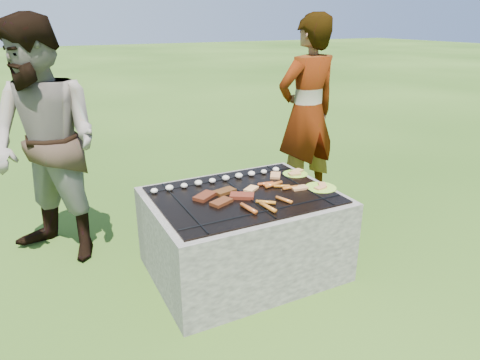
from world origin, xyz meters
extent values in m
plane|color=#234110|center=(0.00, 0.00, 0.00)|extent=(60.00, 60.00, 0.00)
cube|color=gray|center=(0.00, 0.41, 0.30)|extent=(1.30, 0.18, 0.60)
cube|color=#A69F93|center=(0.00, -0.41, 0.30)|extent=(1.30, 0.18, 0.60)
cube|color=#A9A196|center=(-0.56, 0.00, 0.30)|extent=(0.18, 0.64, 0.60)
cube|color=gray|center=(0.56, 0.00, 0.30)|extent=(0.18, 0.64, 0.60)
cube|color=black|center=(0.00, 0.00, 0.24)|extent=(0.94, 0.64, 0.48)
sphere|color=#FF5914|center=(0.00, 0.00, 0.46)|extent=(0.10, 0.10, 0.10)
cube|color=black|center=(0.00, 0.00, 0.61)|extent=(1.20, 0.90, 0.01)
cylinder|color=black|center=(-0.45, 0.00, 0.61)|extent=(0.01, 0.88, 0.01)
cylinder|color=black|center=(0.00, 0.00, 0.61)|extent=(0.01, 0.88, 0.01)
cylinder|color=black|center=(0.45, 0.00, 0.61)|extent=(0.01, 0.88, 0.01)
cylinder|color=black|center=(0.00, -0.32, 0.61)|extent=(1.18, 0.01, 0.01)
cylinder|color=black|center=(0.00, 0.32, 0.61)|extent=(1.18, 0.01, 0.01)
ellipsoid|color=white|center=(-0.55, 0.30, 0.63)|extent=(0.05, 0.05, 0.04)
ellipsoid|color=beige|center=(-0.44, 0.30, 0.63)|extent=(0.06, 0.06, 0.04)
ellipsoid|color=beige|center=(-0.33, 0.30, 0.63)|extent=(0.05, 0.05, 0.04)
ellipsoid|color=#EDE4C9|center=(-0.22, 0.30, 0.63)|extent=(0.06, 0.06, 0.04)
ellipsoid|color=white|center=(-0.11, 0.30, 0.63)|extent=(0.05, 0.05, 0.04)
ellipsoid|color=beige|center=(0.00, 0.30, 0.63)|extent=(0.06, 0.06, 0.04)
ellipsoid|color=beige|center=(0.11, 0.30, 0.63)|extent=(0.06, 0.06, 0.04)
ellipsoid|color=white|center=(0.23, 0.30, 0.63)|extent=(0.06, 0.06, 0.04)
ellipsoid|color=beige|center=(0.34, 0.30, 0.63)|extent=(0.05, 0.05, 0.03)
ellipsoid|color=#EFE2CB|center=(0.45, 0.30, 0.63)|extent=(0.05, 0.05, 0.04)
cube|color=maroon|center=(-0.27, 0.06, 0.62)|extent=(0.19, 0.17, 0.02)
cube|color=brown|center=(-0.11, 0.08, 0.62)|extent=(0.17, 0.12, 0.02)
cube|color=brown|center=(-0.21, -0.08, 0.62)|extent=(0.17, 0.14, 0.02)
cube|color=#A12F1D|center=(-0.04, -0.05, 0.62)|extent=(0.19, 0.16, 0.02)
cylinder|color=orange|center=(0.23, 0.08, 0.62)|extent=(0.12, 0.04, 0.02)
cylinder|color=orange|center=(0.27, 0.03, 0.63)|extent=(0.16, 0.06, 0.03)
cylinder|color=orange|center=(0.31, -0.02, 0.62)|extent=(0.12, 0.07, 0.02)
cylinder|color=orange|center=(0.35, -0.07, 0.62)|extent=(0.12, 0.03, 0.02)
cylinder|color=orange|center=(0.06, -0.22, 0.62)|extent=(0.12, 0.10, 0.02)
cylinder|color=orange|center=(0.19, -0.24, 0.62)|extent=(0.07, 0.13, 0.02)
cylinder|color=#D74623|center=(-0.09, -0.26, 0.63)|extent=(0.05, 0.16, 0.03)
cylinder|color=orange|center=(0.03, -0.30, 0.63)|extent=(0.05, 0.15, 0.03)
cylinder|color=orange|center=(0.26, 0.05, 0.62)|extent=(0.12, 0.04, 0.02)
cube|color=#EEC67A|center=(0.09, 0.04, 0.62)|extent=(0.13, 0.12, 0.02)
cube|color=#D5B76D|center=(0.41, -0.10, 0.62)|extent=(0.12, 0.08, 0.02)
cube|color=tan|center=(0.39, 0.20, 0.62)|extent=(0.13, 0.15, 0.02)
cylinder|color=#CEF239|center=(0.56, 0.19, 0.61)|extent=(0.20, 0.20, 0.01)
cube|color=tan|center=(0.54, 0.17, 0.62)|extent=(0.10, 0.07, 0.02)
cube|color=tan|center=(0.59, 0.21, 0.62)|extent=(0.11, 0.09, 0.02)
cylinder|color=#CFF83B|center=(0.56, -0.15, 0.61)|extent=(0.29, 0.29, 0.01)
cube|color=tan|center=(0.54, -0.17, 0.62)|extent=(0.09, 0.06, 0.01)
cube|color=tan|center=(0.59, -0.13, 0.62)|extent=(0.09, 0.10, 0.01)
imported|color=gray|center=(1.13, 0.86, 0.91)|extent=(0.70, 0.49, 1.82)
imported|color=#A8998C|center=(-1.18, 0.84, 0.91)|extent=(1.09, 1.12, 1.81)
camera|label=1|loc=(-1.27, -2.46, 1.77)|focal=32.00mm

